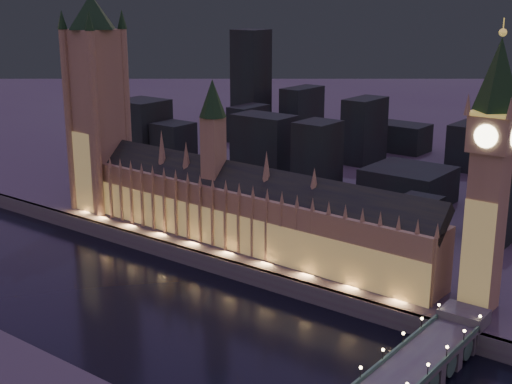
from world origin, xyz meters
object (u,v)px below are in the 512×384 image
Objects in this scene: palace_of_westminster at (244,208)px; victoria_tower at (96,94)px; elizabeth_tower at (492,154)px; westminster_bridge at (403,383)px.

victoria_tower is at bearing 179.90° from palace_of_westminster.
westminster_bridge is (1.04, -65.38, -62.59)m from elizabeth_tower.
victoria_tower is at bearing 180.00° from elizabeth_tower.
victoria_tower reaches higher than westminster_bridge.
victoria_tower is (-102.71, 0.18, 45.46)m from palace_of_westminster.
elizabeth_tower is 90.52m from westminster_bridge.
westminster_bridge is at bearing -89.09° from elizabeth_tower.
victoria_tower is 1.14× the size of westminster_bridge.
elizabeth_tower is 0.96× the size of westminster_bridge.
elizabeth_tower reaches higher than westminster_bridge.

